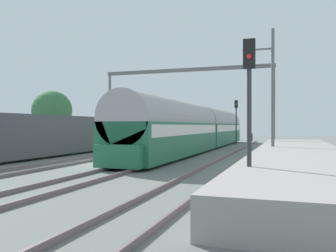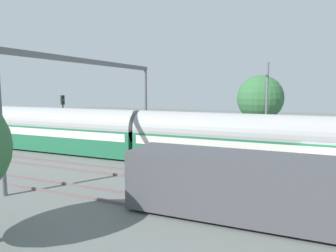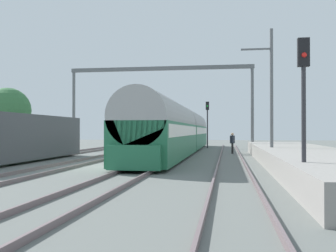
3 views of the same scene
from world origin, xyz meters
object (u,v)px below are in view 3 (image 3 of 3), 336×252
object	(u,v)px
person_crossing	(232,141)
railway_signal_near	(304,93)
passenger_train	(179,130)
railway_signal_far	(207,118)
catenary_gantry	(160,87)
freight_car	(18,138)

from	to	relation	value
person_crossing	railway_signal_near	xyz separation A→B (m)	(1.97, -19.87, 2.06)
passenger_train	railway_signal_near	size ratio (longest dim) A/B	6.83
railway_signal_far	catenary_gantry	bearing A→B (deg)	-120.75
freight_car	railway_signal_far	bearing A→B (deg)	62.88
person_crossing	railway_signal_far	world-z (taller)	railway_signal_far
railway_signal_far	passenger_train	bearing A→B (deg)	-101.50
railway_signal_near	railway_signal_far	size ratio (longest dim) A/B	0.95
freight_car	person_crossing	distance (m)	16.75
passenger_train	railway_signal_near	world-z (taller)	railway_signal_near
railway_signal_near	freight_car	bearing A→B (deg)	148.08
railway_signal_near	catenary_gantry	xyz separation A→B (m)	(-8.56, 22.94, 2.86)
person_crossing	catenary_gantry	bearing A→B (deg)	94.53
person_crossing	railway_signal_far	xyz separation A→B (m)	(-2.55, 9.88, 2.20)
freight_car	catenary_gantry	xyz separation A→B (m)	(6.41, 13.61, 4.47)
person_crossing	passenger_train	bearing A→B (deg)	113.66
freight_car	catenary_gantry	distance (m)	15.69
railway_signal_near	passenger_train	bearing A→B (deg)	107.56
passenger_train	catenary_gantry	bearing A→B (deg)	129.23
freight_car	railway_signal_far	xyz separation A→B (m)	(10.46, 20.42, 1.76)
passenger_train	railway_signal_far	size ratio (longest dim) A/B	6.51
passenger_train	freight_car	bearing A→B (deg)	-127.84
freight_car	railway_signal_near	world-z (taller)	railway_signal_near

